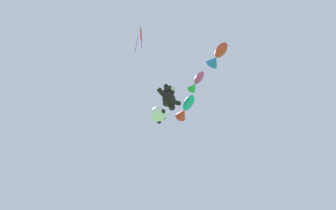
{
  "coord_description": "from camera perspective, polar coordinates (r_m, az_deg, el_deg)",
  "views": [
    {
      "loc": [
        -4.23,
        -0.35,
        1.3
      ],
      "look_at": [
        0.97,
        5.28,
        9.55
      ],
      "focal_mm": 24.0,
      "sensor_mm": 36.0,
      "label": 1
    }
  ],
  "objects": [
    {
      "name": "teddy_bear_kite",
      "position": [
        13.37,
        0.27,
        2.1
      ],
      "size": [
        1.85,
        0.81,
        1.87
      ],
      "color": "black"
    },
    {
      "name": "soccer_ball_kite",
      "position": [
        11.83,
        -2.44,
        -2.41
      ],
      "size": [
        0.91,
        0.91,
        0.84
      ],
      "color": "white"
    },
    {
      "name": "fish_kite_teal",
      "position": [
        14.17,
        4.44,
        -0.87
      ],
      "size": [
        1.33,
        2.07,
        0.7
      ],
      "color": "#19ADB2"
    },
    {
      "name": "fish_kite_magenta",
      "position": [
        13.87,
        7.14,
        5.72
      ],
      "size": [
        0.97,
        1.57,
        0.54
      ],
      "color": "#E53F9E"
    },
    {
      "name": "fish_kite_crimson",
      "position": [
        13.07,
        12.44,
        12.14
      ],
      "size": [
        1.09,
        1.61,
        0.7
      ],
      "color": "red"
    },
    {
      "name": "diamond_kite",
      "position": [
        14.25,
        -7.0,
        17.01
      ],
      "size": [
        0.74,
        0.75,
        2.72
      ],
      "color": "red"
    }
  ]
}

